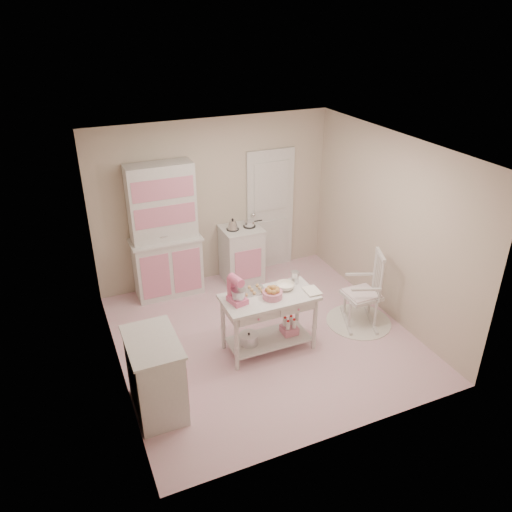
% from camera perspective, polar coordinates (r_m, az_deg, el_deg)
% --- Properties ---
extents(room_shell, '(3.84, 3.84, 2.62)m').
position_cam_1_polar(room_shell, '(6.08, 0.99, 3.46)').
color(room_shell, pink).
rests_on(room_shell, ground).
extents(door, '(0.82, 0.05, 2.04)m').
position_cam_1_polar(door, '(8.26, 1.62, 5.23)').
color(door, silver).
rests_on(door, ground).
extents(hutch, '(1.06, 0.50, 2.08)m').
position_cam_1_polar(hutch, '(7.52, -10.39, 2.71)').
color(hutch, silver).
rests_on(hutch, ground).
extents(stove, '(0.62, 0.57, 0.92)m').
position_cam_1_polar(stove, '(8.04, -1.67, 0.24)').
color(stove, silver).
rests_on(stove, ground).
extents(base_cabinet, '(0.54, 0.84, 0.92)m').
position_cam_1_polar(base_cabinet, '(5.67, -11.41, -13.22)').
color(base_cabinet, silver).
rests_on(base_cabinet, ground).
extents(lace_rug, '(0.92, 0.92, 0.01)m').
position_cam_1_polar(lace_rug, '(7.34, 11.63, -7.33)').
color(lace_rug, white).
rests_on(lace_rug, ground).
extents(rocking_chair, '(0.71, 0.85, 1.10)m').
position_cam_1_polar(rocking_chair, '(7.05, 12.03, -3.66)').
color(rocking_chair, silver).
rests_on(rocking_chair, ground).
extents(work_table, '(1.20, 0.60, 0.80)m').
position_cam_1_polar(work_table, '(6.47, 1.48, -7.61)').
color(work_table, silver).
rests_on(work_table, ground).
extents(stand_mixer, '(0.26, 0.32, 0.34)m').
position_cam_1_polar(stand_mixer, '(6.04, -2.16, -3.95)').
color(stand_mixer, '#E05E8A').
rests_on(stand_mixer, work_table).
extents(cookie_tray, '(0.34, 0.24, 0.02)m').
position_cam_1_polar(cookie_tray, '(6.34, -0.39, -4.03)').
color(cookie_tray, silver).
rests_on(cookie_tray, work_table).
extents(bread_basket, '(0.25, 0.25, 0.09)m').
position_cam_1_polar(bread_basket, '(6.20, 1.89, -4.42)').
color(bread_basket, pink).
rests_on(bread_basket, work_table).
extents(mixing_bowl, '(0.24, 0.24, 0.08)m').
position_cam_1_polar(mixing_bowl, '(6.39, 3.34, -3.47)').
color(mixing_bowl, white).
rests_on(mixing_bowl, work_table).
extents(metal_pitcher, '(0.10, 0.10, 0.17)m').
position_cam_1_polar(metal_pitcher, '(6.51, 4.46, -2.46)').
color(metal_pitcher, silver).
rests_on(metal_pitcher, work_table).
extents(recipe_book, '(0.19, 0.25, 0.02)m').
position_cam_1_polar(recipe_book, '(6.34, 5.69, -4.15)').
color(recipe_book, white).
rests_on(recipe_book, work_table).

